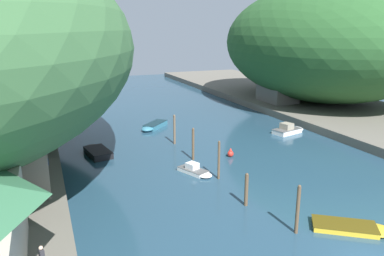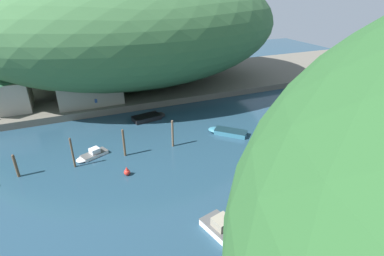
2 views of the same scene
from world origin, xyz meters
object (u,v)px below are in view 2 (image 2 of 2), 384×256
Objects in this scene: boathouse_shed at (89,86)px; boat_small_dinghy at (226,132)px; boat_yellow_tender at (92,155)px; boat_open_rowboat at (227,232)px; boat_navy_launch at (150,117)px; person_on_quay at (96,102)px; channel_buoy_near at (127,172)px.

boat_small_dinghy is at bearing 43.75° from boathouse_shed.
boat_open_rowboat is at bearing -176.72° from boat_yellow_tender.
boat_yellow_tender is at bearing -6.66° from boathouse_shed.
boat_small_dinghy is (16.50, 15.80, -3.56)m from boathouse_shed.
boat_open_rowboat is 19.23m from boat_yellow_tender.
boat_yellow_tender is at bearing -59.58° from boat_navy_launch.
boathouse_shed reaches higher than boat_small_dinghy.
boat_open_rowboat is at bearing -83.60° from person_on_quay.
boat_yellow_tender reaches higher than boat_navy_launch.
boat_open_rowboat is 30.98m from person_on_quay.
boat_navy_launch is 3.17× the size of person_on_quay.
boat_small_dinghy is 1.24× the size of boat_yellow_tender.
boat_navy_launch is 12.39m from boat_yellow_tender.
boat_yellow_tender is 2.39× the size of person_on_quay.
boat_open_rowboat is 25.16m from boat_navy_launch.
boat_yellow_tender is at bearing -150.22° from channel_buoy_near.
boat_small_dinghy is at bearing -48.02° from person_on_quay.
boathouse_shed is at bearing -30.32° from boat_yellow_tender.
person_on_quay reaches higher than boat_small_dinghy.
boathouse_shed is 2.61× the size of boat_yellow_tender.
boat_yellow_tender is at bearing 131.55° from boat_small_dinghy.
boat_navy_launch is 1.07× the size of boat_small_dinghy.
boathouse_shed is 2.09× the size of boat_open_rowboat.
person_on_quay is at bearing -177.65° from channel_buoy_near.
person_on_quay is at bearing -135.55° from boat_navy_launch.
boathouse_shed is 33.64m from boat_open_rowboat.
boat_open_rowboat reaches higher than channel_buoy_near.
boathouse_shed is at bearing -144.75° from boat_navy_launch.
boat_navy_launch is 5.29× the size of channel_buoy_near.
boat_navy_launch is 14.83m from channel_buoy_near.
boat_navy_launch is (-25.15, 0.74, -0.09)m from boat_open_rowboat.
boathouse_shed is 11.33m from boat_navy_launch.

